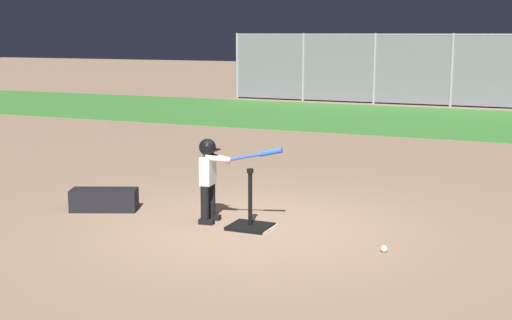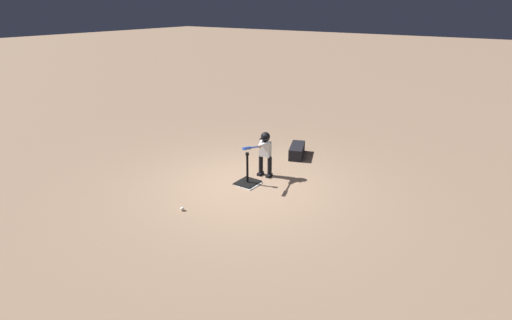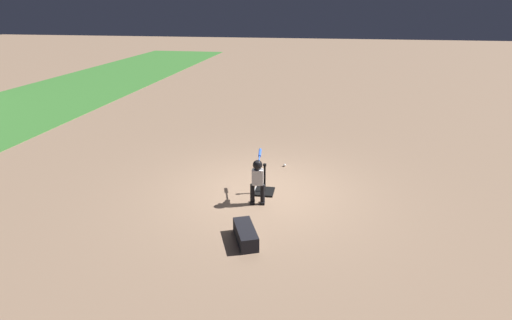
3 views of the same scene
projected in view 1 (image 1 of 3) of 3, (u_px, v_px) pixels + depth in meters
name	position (u px, v px, depth m)	size (l,w,h in m)	color
ground_plane	(258.00, 228.00, 8.32)	(90.00, 90.00, 0.00)	#93755B
grass_outfield_strip	(428.00, 120.00, 18.51)	(56.00, 6.52, 0.02)	#3D7F33
backstop_fence	(452.00, 69.00, 21.86)	(14.60, 0.08, 2.24)	#9E9EA3
home_plate	(254.00, 227.00, 8.34)	(0.44, 0.44, 0.02)	white
batting_tee	(250.00, 221.00, 8.31)	(0.48, 0.43, 0.71)	black
batter_child	(211.00, 170.00, 8.48)	(1.03, 0.33, 1.02)	black
baseball	(384.00, 249.00, 7.40)	(0.07, 0.07, 0.07)	white
bleachers_far_left	(286.00, 82.00, 25.91)	(2.78, 1.67, 1.02)	#93969E
bleachers_left_center	(437.00, 89.00, 23.38)	(3.32, 1.81, 0.92)	#93969E
equipment_bag	(104.00, 200.00, 9.13)	(0.84, 0.32, 0.28)	black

